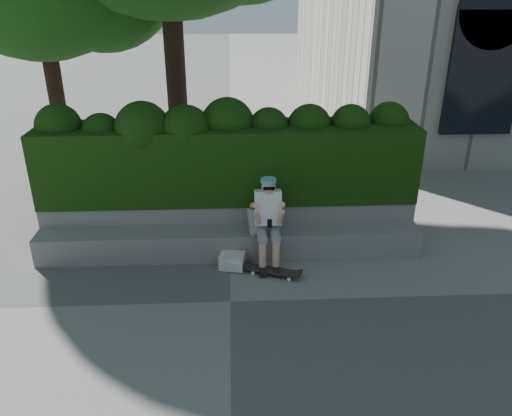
{
  "coord_description": "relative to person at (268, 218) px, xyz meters",
  "views": [
    {
      "loc": [
        0.07,
        -5.71,
        3.98
      ],
      "look_at": [
        0.4,
        1.0,
        0.95
      ],
      "focal_mm": 35.0,
      "sensor_mm": 36.0,
      "label": 1
    }
  ],
  "objects": [
    {
      "name": "skateboard",
      "position": [
        0.04,
        -0.41,
        -0.68
      ],
      "size": [
        0.82,
        0.46,
        0.08
      ],
      "rotation": [
        0.0,
        0.0,
        -0.35
      ],
      "color": "black",
      "rests_on": "ground"
    },
    {
      "name": "bench_ledge",
      "position": [
        -0.59,
        0.18,
        -0.53
      ],
      "size": [
        6.0,
        0.45,
        0.45
      ],
      "primitive_type": "cube",
      "color": "gray",
      "rests_on": "ground"
    },
    {
      "name": "planter_wall",
      "position": [
        -0.59,
        0.66,
        -0.38
      ],
      "size": [
        6.0,
        0.5,
        0.75
      ],
      "primitive_type": "cube",
      "color": "gray",
      "rests_on": "ground"
    },
    {
      "name": "hedge",
      "position": [
        -0.59,
        0.88,
        0.6
      ],
      "size": [
        6.0,
        1.0,
        1.2
      ],
      "primitive_type": "cube",
      "color": "black",
      "rests_on": "planter_wall"
    },
    {
      "name": "backpack_ground",
      "position": [
        -0.55,
        -0.17,
        -0.63
      ],
      "size": [
        0.42,
        0.33,
        0.24
      ],
      "primitive_type": "cube",
      "rotation": [
        0.0,
        0.0,
        -0.21
      ],
      "color": "beige",
      "rests_on": "ground"
    },
    {
      "name": "backpack_plaid",
      "position": [
        -0.14,
        0.08,
        -0.09
      ],
      "size": [
        0.33,
        0.25,
        0.43
      ],
      "primitive_type": "cube",
      "rotation": [
        0.0,
        0.0,
        0.37
      ],
      "color": "silver",
      "rests_on": "bench_ledge"
    },
    {
      "name": "person",
      "position": [
        0.0,
        0.0,
        0.0
      ],
      "size": [
        0.4,
        0.76,
        1.38
      ],
      "color": "gray",
      "rests_on": "ground"
    },
    {
      "name": "ground",
      "position": [
        -0.59,
        -1.07,
        -0.75
      ],
      "size": [
        80.0,
        80.0,
        0.0
      ],
      "primitive_type": "plane",
      "color": "slate",
      "rests_on": "ground"
    }
  ]
}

